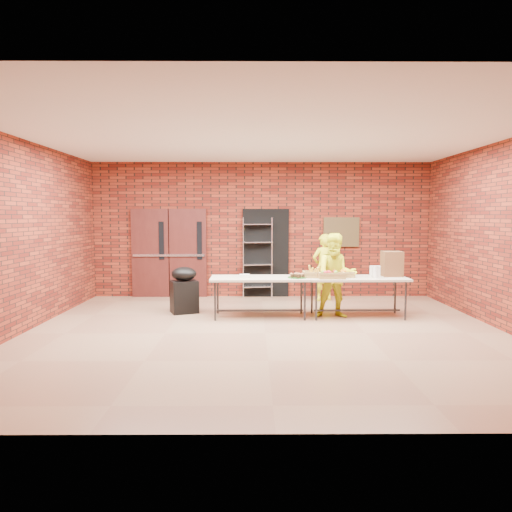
{
  "coord_description": "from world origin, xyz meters",
  "views": [
    {
      "loc": [
        -0.2,
        -7.38,
        1.93
      ],
      "look_at": [
        -0.14,
        1.4,
        1.16
      ],
      "focal_mm": 32.0,
      "sensor_mm": 36.0,
      "label": 1
    }
  ],
  "objects": [
    {
      "name": "basket_oranges",
      "position": [
        1.5,
        1.3,
        0.83
      ],
      "size": [
        0.46,
        0.36,
        0.14
      ],
      "color": "#A47F42",
      "rests_on": "table_right"
    },
    {
      "name": "cup_stack_front",
      "position": [
        2.09,
        1.07,
        0.88
      ],
      "size": [
        0.08,
        0.08,
        0.23
      ],
      "primitive_type": "cylinder",
      "color": "white",
      "rests_on": "table_right"
    },
    {
      "name": "basket_bananas",
      "position": [
        0.98,
        1.24,
        0.83
      ],
      "size": [
        0.45,
        0.35,
        0.14
      ],
      "color": "#A47F42",
      "rests_on": "table_right"
    },
    {
      "name": "bronze_plaque",
      "position": [
        1.9,
        3.45,
        1.55
      ],
      "size": [
        0.85,
        0.04,
        0.7
      ],
      "primitive_type": "cube",
      "color": "#44351B",
      "rests_on": "room"
    },
    {
      "name": "volunteer_woman",
      "position": [
        1.4,
        2.93,
        0.76
      ],
      "size": [
        0.66,
        0.56,
        1.53
      ],
      "primitive_type": "imported",
      "rotation": [
        0.0,
        0.0,
        3.56
      ],
      "color": "yellow",
      "rests_on": "room"
    },
    {
      "name": "double_doors",
      "position": [
        -2.2,
        3.44,
        1.05
      ],
      "size": [
        1.78,
        0.12,
        2.1
      ],
      "color": "#411712",
      "rests_on": "room"
    },
    {
      "name": "basket_apples",
      "position": [
        1.26,
        1.09,
        0.83
      ],
      "size": [
        0.48,
        0.38,
        0.15
      ],
      "color": "#A47F42",
      "rests_on": "table_right"
    },
    {
      "name": "table_right",
      "position": [
        1.8,
        1.23,
        0.7
      ],
      "size": [
        1.87,
        0.8,
        0.77
      ],
      "rotation": [
        0.0,
        0.0,
        0.01
      ],
      "color": "tan",
      "rests_on": "room"
    },
    {
      "name": "cup_stack_mid",
      "position": [
        2.15,
        1.1,
        0.88
      ],
      "size": [
        0.08,
        0.08,
        0.23
      ],
      "primitive_type": "cylinder",
      "color": "white",
      "rests_on": "table_right"
    },
    {
      "name": "napkin_box",
      "position": [
        -0.36,
        1.17,
        0.8
      ],
      "size": [
        0.19,
        0.13,
        0.06
      ],
      "primitive_type": "cube",
      "color": "white",
      "rests_on": "table_left"
    },
    {
      "name": "covered_grill",
      "position": [
        -1.58,
        1.62,
        0.46
      ],
      "size": [
        0.62,
        0.58,
        0.92
      ],
      "rotation": [
        0.0,
        0.0,
        0.37
      ],
      "color": "black",
      "rests_on": "room"
    },
    {
      "name": "muffin_tray",
      "position": [
        0.64,
        1.15,
        0.81
      ],
      "size": [
        0.36,
        0.36,
        0.09
      ],
      "color": "#174D14",
      "rests_on": "table_left"
    },
    {
      "name": "volunteer_man",
      "position": [
        1.37,
        1.18,
        0.8
      ],
      "size": [
        0.82,
        0.66,
        1.61
      ],
      "primitive_type": "imported",
      "rotation": [
        0.0,
        0.0,
        -0.07
      ],
      "color": "yellow",
      "rests_on": "room"
    },
    {
      "name": "coffee_dispenser",
      "position": [
        2.49,
        1.37,
        1.01
      ],
      "size": [
        0.37,
        0.33,
        0.48
      ],
      "primitive_type": "cube",
      "color": "brown",
      "rests_on": "table_right"
    },
    {
      "name": "table_left",
      "position": [
        -0.07,
        1.23,
        0.7
      ],
      "size": [
        1.87,
        0.8,
        0.77
      ],
      "rotation": [
        0.0,
        0.0,
        0.01
      ],
      "color": "tan",
      "rests_on": "room"
    },
    {
      "name": "dark_doorway",
      "position": [
        0.1,
        3.46,
        1.05
      ],
      "size": [
        1.1,
        0.06,
        2.1
      ],
      "primitive_type": "cube",
      "color": "black",
      "rests_on": "room"
    },
    {
      "name": "room",
      "position": [
        0.0,
        0.0,
        1.6
      ],
      "size": [
        8.08,
        7.08,
        3.28
      ],
      "color": "#8B654B",
      "rests_on": "ground"
    },
    {
      "name": "wire_rack",
      "position": [
        -0.09,
        3.32,
        0.95
      ],
      "size": [
        0.72,
        0.34,
        1.89
      ],
      "primitive_type": null,
      "rotation": [
        0.0,
        0.0,
        0.16
      ],
      "color": "silver",
      "rests_on": "room"
    },
    {
      "name": "cup_stack_back",
      "position": [
        2.05,
        1.2,
        0.88
      ],
      "size": [
        0.07,
        0.07,
        0.22
      ],
      "primitive_type": "cylinder",
      "color": "white",
      "rests_on": "table_right"
    }
  ]
}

